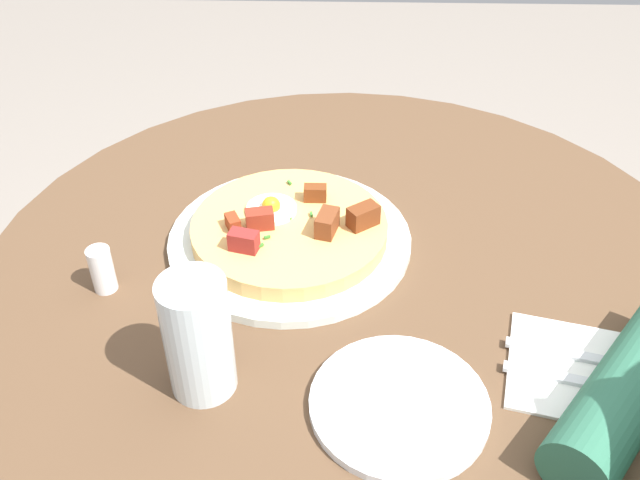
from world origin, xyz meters
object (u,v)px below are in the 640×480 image
dining_table (348,356)px  salt_shaker (102,270)px  knife (592,384)px  water_glass (198,337)px  fork (591,358)px  pizza_plate (290,240)px  bread_plate (399,404)px  breakfast_pizza (290,228)px

dining_table → salt_shaker: size_ratio=15.86×
knife → dining_table: bearing=-24.3°
knife → water_glass: size_ratio=1.31×
dining_table → fork: bearing=-32.2°
pizza_plate → bread_plate: size_ratio=1.73×
breakfast_pizza → knife: (0.33, -0.23, -0.02)m
fork → water_glass: (-0.41, -0.04, 0.06)m
breakfast_pizza → salt_shaker: breakfast_pizza is taller
breakfast_pizza → knife: bearing=-35.3°
pizza_plate → salt_shaker: (-0.22, -0.09, 0.02)m
bread_plate → knife: bearing=8.9°
bread_plate → knife: (0.20, 0.03, 0.00)m
pizza_plate → knife: (0.33, -0.23, 0.00)m
pizza_plate → water_glass: bearing=-107.4°
salt_shaker → breakfast_pizza: bearing=23.3°
breakfast_pizza → bread_plate: 0.29m
pizza_plate → salt_shaker: salt_shaker is taller
pizza_plate → breakfast_pizza: size_ratio=1.25×
dining_table → water_glass: (-0.15, -0.20, 0.24)m
breakfast_pizza → salt_shaker: size_ratio=4.27×
water_glass → pizza_plate: bearing=72.6°
dining_table → pizza_plate: 0.20m
bread_plate → water_glass: (-0.20, 0.03, 0.06)m
fork → water_glass: 0.42m
fork → breakfast_pizza: bearing=-16.2°
bread_plate → salt_shaker: 0.38m
fork → knife: bearing=90.0°
dining_table → breakfast_pizza: (-0.08, 0.03, 0.20)m
dining_table → bread_plate: size_ratio=5.16×
pizza_plate → knife: pizza_plate is taller
pizza_plate → water_glass: (-0.07, -0.24, 0.06)m
fork → bread_plate: bearing=31.6°
pizza_plate → water_glass: size_ratio=2.28×
breakfast_pizza → salt_shaker: (-0.22, -0.09, 0.00)m
breakfast_pizza → knife: size_ratio=1.40×
salt_shaker → water_glass: bearing=-45.1°
breakfast_pizza → fork: breakfast_pizza is taller
water_glass → bread_plate: bearing=-7.3°
pizza_plate → breakfast_pizza: bearing=-18.4°
breakfast_pizza → dining_table: bearing=-23.8°
water_glass → salt_shaker: 0.21m
fork → water_glass: size_ratio=1.31×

